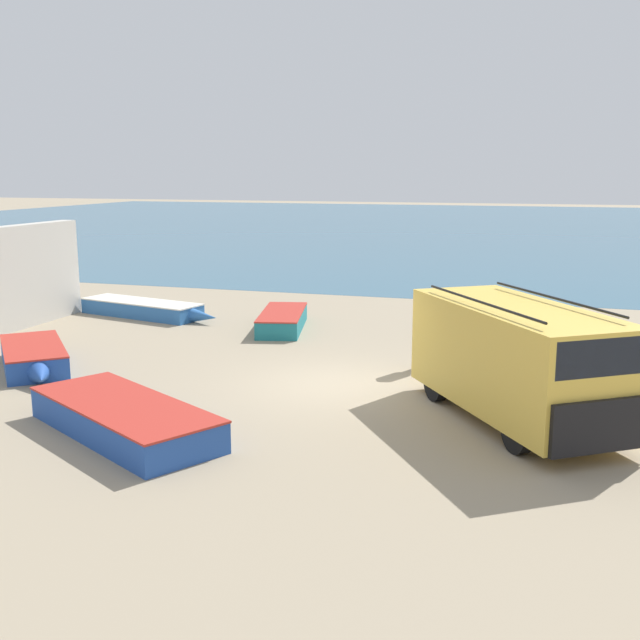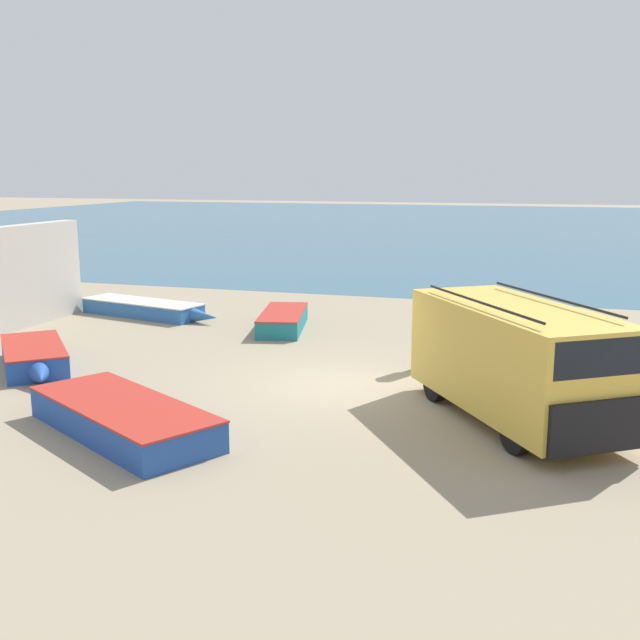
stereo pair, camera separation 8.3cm
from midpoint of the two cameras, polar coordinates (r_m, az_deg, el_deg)
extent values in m
plane|color=gray|center=(16.93, 1.40, -4.98)|extent=(200.00, 200.00, 0.00)
cube|color=#33607A|center=(67.95, 13.56, 6.97)|extent=(120.00, 80.00, 0.01)
cube|color=gold|center=(14.76, 14.75, -2.74)|extent=(4.51, 5.30, 1.96)
cube|color=black|center=(12.90, 20.69, -7.63)|extent=(1.58, 1.13, 0.88)
cube|color=#1E232D|center=(12.65, 20.82, -2.70)|extent=(1.49, 1.05, 0.63)
cylinder|color=black|center=(14.27, 20.92, -7.29)|extent=(0.61, 0.75, 0.75)
cylinder|color=black|center=(13.29, 14.89, -8.27)|extent=(0.61, 0.75, 0.75)
cylinder|color=black|center=(16.72, 14.34, -4.21)|extent=(0.61, 0.75, 0.75)
cylinder|color=black|center=(15.89, 8.92, -4.79)|extent=(0.61, 0.75, 0.75)
cylinder|color=black|center=(14.97, 17.52, 1.60)|extent=(2.38, 3.44, 0.05)
cylinder|color=black|center=(14.15, 12.27, 1.32)|extent=(2.38, 3.44, 0.05)
cube|color=#1E757F|center=(22.83, -2.73, -0.06)|extent=(1.93, 3.50, 0.51)
cone|color=#1E757F|center=(24.80, -2.18, 0.85)|extent=(0.63, 0.82, 0.48)
cube|color=#B22D23|center=(22.79, -2.74, 0.40)|extent=(1.14, 0.45, 0.05)
cube|color=#B22D23|center=(22.78, -2.74, 0.61)|extent=(1.95, 3.53, 0.04)
cube|color=#234CA3|center=(14.28, -14.61, -7.31)|extent=(4.55, 3.57, 0.55)
cone|color=#234CA3|center=(16.54, -18.97, -5.00)|extent=(1.08, 0.92, 0.52)
cube|color=#B22D23|center=(14.21, -14.65, -6.50)|extent=(0.93, 1.42, 0.05)
cube|color=#B22D23|center=(14.19, -14.67, -6.17)|extent=(4.59, 3.60, 0.04)
cube|color=#2D66AD|center=(25.58, -13.28, 0.83)|extent=(4.49, 2.16, 0.47)
cone|color=#2D66AD|center=(23.86, -8.65, 0.27)|extent=(1.03, 0.65, 0.45)
cube|color=silver|center=(25.55, -13.29, 1.21)|extent=(0.45, 1.14, 0.05)
cube|color=silver|center=(25.53, -13.30, 1.39)|extent=(4.54, 2.18, 0.04)
cube|color=#234CA3|center=(22.97, 14.24, -0.28)|extent=(3.60, 3.80, 0.55)
cone|color=#234CA3|center=(21.33, 17.79, -1.35)|extent=(0.91, 0.94, 0.52)
cube|color=silver|center=(22.93, 14.26, 0.23)|extent=(1.30, 1.16, 0.05)
cube|color=silver|center=(22.91, 14.27, 0.44)|extent=(3.63, 3.83, 0.04)
cube|color=#234CA3|center=(19.66, -20.87, -2.63)|extent=(3.15, 3.30, 0.53)
cone|color=#234CA3|center=(17.77, -20.43, -4.03)|extent=(0.85, 0.86, 0.50)
cube|color=#B22D23|center=(19.62, -20.91, -2.06)|extent=(1.07, 0.98, 0.05)
cube|color=#B22D23|center=(19.60, -20.92, -1.81)|extent=(3.18, 3.33, 0.04)
cylinder|color=#5B564C|center=(18.29, 7.89, -2.51)|extent=(0.15, 0.15, 0.83)
cylinder|color=#5B564C|center=(18.46, 7.82, -2.38)|extent=(0.15, 0.15, 0.83)
cylinder|color=#335189|center=(18.21, 7.91, -0.18)|extent=(0.45, 0.45, 0.65)
sphere|color=tan|center=(18.13, 7.95, 1.18)|extent=(0.22, 0.22, 0.22)
camera|label=1|loc=(0.04, -89.87, 0.02)|focal=42.00mm
camera|label=2|loc=(0.04, 90.13, -0.02)|focal=42.00mm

